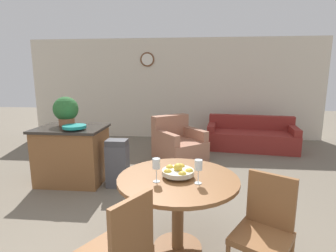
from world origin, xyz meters
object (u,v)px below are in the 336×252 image
(wine_glass_left, at_px, (156,165))
(potted_plant, at_px, (66,110))
(teal_bowl, at_px, (74,127))
(trash_bin, at_px, (118,163))
(dining_chair_near_right, at_px, (265,226))
(dining_table, at_px, (178,194))
(fruit_bowl, at_px, (178,172))
(kitchen_island, at_px, (72,154))
(dining_chair_near_left, at_px, (121,247))
(wine_glass_right, at_px, (198,166))
(armchair, at_px, (178,145))
(couch, at_px, (251,137))

(wine_glass_left, xyz_separation_m, potted_plant, (-1.76, 1.86, 0.23))
(teal_bowl, relative_size, trash_bin, 0.47)
(dining_chair_near_right, relative_size, potted_plant, 1.97)
(dining_table, bearing_deg, teal_bowl, 139.97)
(fruit_bowl, bearing_deg, potted_plant, 138.32)
(fruit_bowl, bearing_deg, kitchen_island, 139.02)
(trash_bin, bearing_deg, dining_chair_near_left, -72.94)
(wine_glass_right, bearing_deg, kitchen_island, 139.58)
(teal_bowl, xyz_separation_m, armchair, (1.49, 1.56, -0.66))
(dining_chair_near_left, relative_size, fruit_bowl, 3.05)
(dining_chair_near_left, xyz_separation_m, couch, (1.87, 4.61, -0.25))
(dining_chair_near_left, relative_size, teal_bowl, 2.64)
(kitchen_island, relative_size, trash_bin, 1.42)
(wine_glass_left, bearing_deg, armchair, 89.63)
(kitchen_island, distance_m, trash_bin, 0.80)
(dining_chair_near_right, bearing_deg, dining_chair_near_left, 50.21)
(potted_plant, xyz_separation_m, couch, (3.46, 2.15, -0.89))
(teal_bowl, bearing_deg, dining_chair_near_right, -36.31)
(dining_table, height_order, wine_glass_right, wine_glass_right)
(potted_plant, height_order, armchair, potted_plant)
(fruit_bowl, relative_size, wine_glass_left, 1.39)
(dining_chair_near_right, bearing_deg, kitchen_island, -5.76)
(potted_plant, height_order, trash_bin, potted_plant)
(potted_plant, relative_size, armchair, 0.38)
(wine_glass_right, xyz_separation_m, teal_bowl, (-1.85, 1.52, 0.02))
(dining_chair_near_left, relative_size, wine_glass_right, 4.23)
(teal_bowl, distance_m, armchair, 2.26)
(wine_glass_left, bearing_deg, dining_table, 34.05)
(wine_glass_right, xyz_separation_m, armchair, (-0.36, 3.09, -0.64))
(dining_chair_near_left, xyz_separation_m, dining_chair_near_right, (1.09, 0.37, 0.00))
(fruit_bowl, distance_m, trash_bin, 1.83)
(kitchen_island, bearing_deg, couch, 34.91)
(fruit_bowl, distance_m, kitchen_island, 2.42)
(wine_glass_left, distance_m, potted_plant, 2.57)
(dining_chair_near_left, distance_m, fruit_bowl, 0.87)
(potted_plant, bearing_deg, couch, 31.90)
(teal_bowl, bearing_deg, fruit_bowl, -40.03)
(couch, bearing_deg, trash_bin, -128.62)
(wine_glass_right, bearing_deg, potted_plant, 138.88)
(kitchen_island, relative_size, armchair, 0.85)
(dining_table, distance_m, dining_chair_near_right, 0.81)
(couch, relative_size, armchair, 1.69)
(trash_bin, relative_size, couch, 0.36)
(dining_chair_near_left, distance_m, wine_glass_right, 0.91)
(dining_chair_near_left, xyz_separation_m, fruit_bowl, (0.36, 0.73, 0.30))
(fruit_bowl, height_order, wine_glass_right, wine_glass_right)
(dining_chair_near_right, relative_size, teal_bowl, 2.64)
(fruit_bowl, xyz_separation_m, wine_glass_right, (0.19, -0.13, 0.11))
(wine_glass_left, height_order, armchair, wine_glass_left)
(fruit_bowl, height_order, potted_plant, potted_plant)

